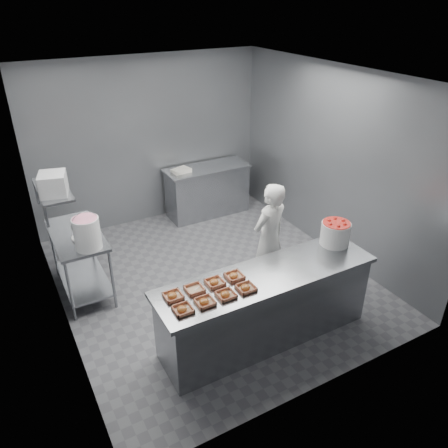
{
  "coord_description": "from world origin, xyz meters",
  "views": [
    {
      "loc": [
        -2.34,
        -4.58,
        3.66
      ],
      "look_at": [
        0.08,
        -0.2,
        0.96
      ],
      "focal_mm": 35.0,
      "sensor_mm": 36.0,
      "label": 1
    }
  ],
  "objects_px": {
    "back_counter": "(207,190)",
    "tray_4": "(173,296)",
    "tray_0": "(183,309)",
    "tray_7": "(234,276)",
    "service_counter": "(266,306)",
    "appliance": "(53,184)",
    "tray_3": "(246,288)",
    "tray_5": "(194,289)",
    "tray_1": "(205,302)",
    "prep_table": "(80,254)",
    "worker": "(269,239)",
    "glaze_bucket": "(87,233)",
    "tray_6": "(215,282)",
    "strawberry_tub": "(335,233)",
    "tray_2": "(226,295)"
  },
  "relations": [
    {
      "from": "tray_5",
      "to": "tray_1",
      "type": "bearing_deg",
      "value": -90.71
    },
    {
      "from": "appliance",
      "to": "tray_1",
      "type": "bearing_deg",
      "value": -47.96
    },
    {
      "from": "strawberry_tub",
      "to": "worker",
      "type": "bearing_deg",
      "value": 127.67
    },
    {
      "from": "back_counter",
      "to": "tray_1",
      "type": "bearing_deg",
      "value": -117.27
    },
    {
      "from": "tray_7",
      "to": "glaze_bucket",
      "type": "distance_m",
      "value": 1.86
    },
    {
      "from": "tray_1",
      "to": "tray_6",
      "type": "distance_m",
      "value": 0.34
    },
    {
      "from": "strawberry_tub",
      "to": "tray_5",
      "type": "bearing_deg",
      "value": -179.14
    },
    {
      "from": "glaze_bucket",
      "to": "appliance",
      "type": "relative_size",
      "value": 1.45
    },
    {
      "from": "worker",
      "to": "strawberry_tub",
      "type": "relative_size",
      "value": 4.37
    },
    {
      "from": "glaze_bucket",
      "to": "appliance",
      "type": "height_order",
      "value": "appliance"
    },
    {
      "from": "service_counter",
      "to": "strawberry_tub",
      "type": "bearing_deg",
      "value": 7.91
    },
    {
      "from": "tray_0",
      "to": "tray_4",
      "type": "bearing_deg",
      "value": 90.0
    },
    {
      "from": "prep_table",
      "to": "tray_5",
      "type": "height_order",
      "value": "tray_5"
    },
    {
      "from": "tray_1",
      "to": "tray_7",
      "type": "relative_size",
      "value": 1.0
    },
    {
      "from": "prep_table",
      "to": "tray_7",
      "type": "height_order",
      "value": "tray_7"
    },
    {
      "from": "back_counter",
      "to": "tray_4",
      "type": "height_order",
      "value": "tray_4"
    },
    {
      "from": "service_counter",
      "to": "tray_6",
      "type": "height_order",
      "value": "tray_6"
    },
    {
      "from": "tray_0",
      "to": "tray_5",
      "type": "relative_size",
      "value": 1.0
    },
    {
      "from": "tray_4",
      "to": "service_counter",
      "type": "bearing_deg",
      "value": -6.42
    },
    {
      "from": "tray_4",
      "to": "strawberry_tub",
      "type": "relative_size",
      "value": 0.53
    },
    {
      "from": "tray_2",
      "to": "strawberry_tub",
      "type": "bearing_deg",
      "value": 9.18
    },
    {
      "from": "tray_7",
      "to": "strawberry_tub",
      "type": "xyz_separation_m",
      "value": [
        1.44,
        0.03,
        0.13
      ]
    },
    {
      "from": "glaze_bucket",
      "to": "service_counter",
      "type": "bearing_deg",
      "value": -43.67
    },
    {
      "from": "prep_table",
      "to": "tray_2",
      "type": "distance_m",
      "value": 2.35
    },
    {
      "from": "tray_4",
      "to": "tray_0",
      "type": "bearing_deg",
      "value": -90.0
    },
    {
      "from": "tray_0",
      "to": "tray_2",
      "type": "bearing_deg",
      "value": 0.0
    },
    {
      "from": "worker",
      "to": "strawberry_tub",
      "type": "xyz_separation_m",
      "value": [
        0.51,
        -0.66,
        0.28
      ]
    },
    {
      "from": "worker",
      "to": "appliance",
      "type": "relative_size",
      "value": 4.63
    },
    {
      "from": "tray_3",
      "to": "tray_6",
      "type": "bearing_deg",
      "value": 134.71
    },
    {
      "from": "service_counter",
      "to": "worker",
      "type": "distance_m",
      "value": 1.04
    },
    {
      "from": "tray_3",
      "to": "tray_4",
      "type": "bearing_deg",
      "value": 161.39
    },
    {
      "from": "tray_5",
      "to": "worker",
      "type": "distance_m",
      "value": 1.57
    },
    {
      "from": "tray_6",
      "to": "strawberry_tub",
      "type": "distance_m",
      "value": 1.68
    },
    {
      "from": "tray_4",
      "to": "strawberry_tub",
      "type": "xyz_separation_m",
      "value": [
        2.16,
        0.03,
        0.13
      ]
    },
    {
      "from": "tray_0",
      "to": "worker",
      "type": "relative_size",
      "value": 0.12
    },
    {
      "from": "tray_1",
      "to": "appliance",
      "type": "distance_m",
      "value": 2.27
    },
    {
      "from": "prep_table",
      "to": "worker",
      "type": "distance_m",
      "value": 2.5
    },
    {
      "from": "tray_6",
      "to": "prep_table",
      "type": "bearing_deg",
      "value": 119.92
    },
    {
      "from": "strawberry_tub",
      "to": "tray_2",
      "type": "bearing_deg",
      "value": -170.82
    },
    {
      "from": "tray_0",
      "to": "tray_7",
      "type": "distance_m",
      "value": 0.76
    },
    {
      "from": "tray_0",
      "to": "appliance",
      "type": "distance_m",
      "value": 2.17
    },
    {
      "from": "prep_table",
      "to": "back_counter",
      "type": "xyz_separation_m",
      "value": [
        2.55,
        1.3,
        -0.14
      ]
    },
    {
      "from": "tray_3",
      "to": "appliance",
      "type": "bearing_deg",
      "value": 127.72
    },
    {
      "from": "tray_0",
      "to": "tray_4",
      "type": "relative_size",
      "value": 1.0
    },
    {
      "from": "service_counter",
      "to": "tray_7",
      "type": "xyz_separation_m",
      "value": [
        -0.36,
        0.12,
        0.47
      ]
    },
    {
      "from": "service_counter",
      "to": "appliance",
      "type": "relative_size",
      "value": 7.73
    },
    {
      "from": "back_counter",
      "to": "prep_table",
      "type": "bearing_deg",
      "value": -152.99
    },
    {
      "from": "tray_3",
      "to": "prep_table",
      "type": "bearing_deg",
      "value": 121.97
    },
    {
      "from": "service_counter",
      "to": "appliance",
      "type": "height_order",
      "value": "appliance"
    },
    {
      "from": "tray_5",
      "to": "appliance",
      "type": "relative_size",
      "value": 0.56
    }
  ]
}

